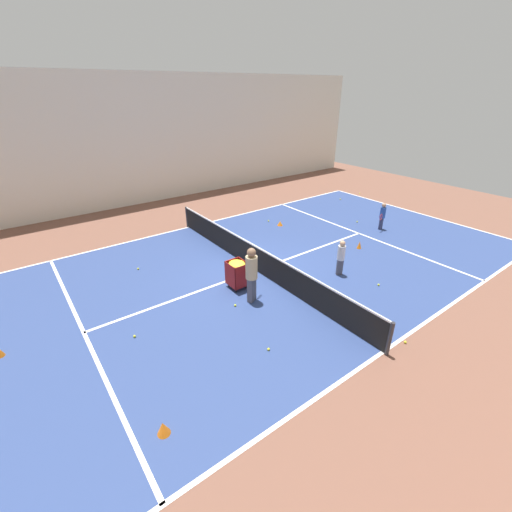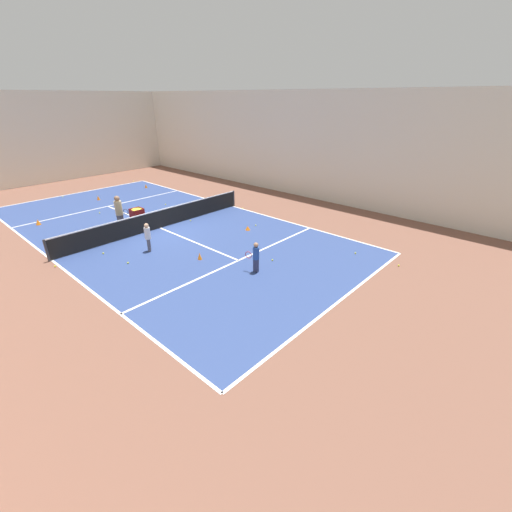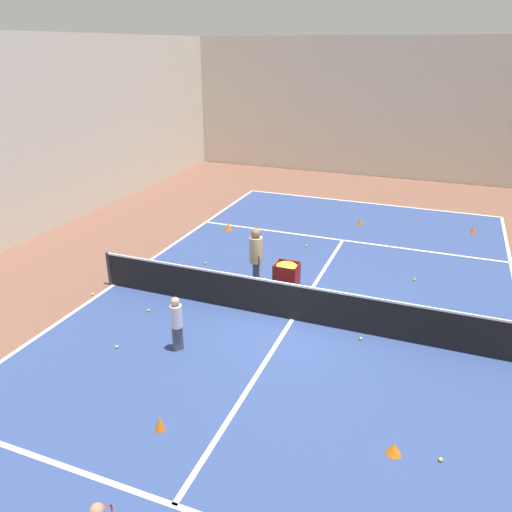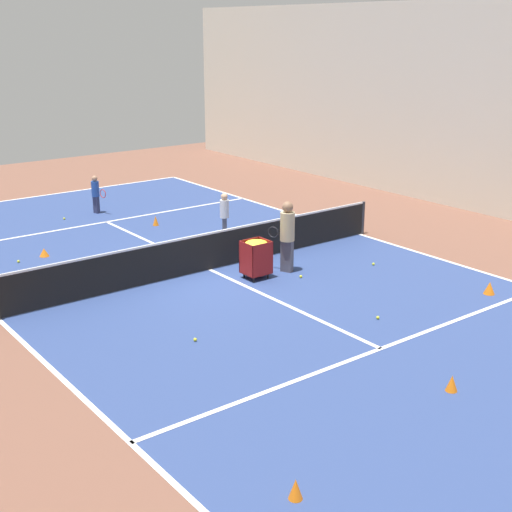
% 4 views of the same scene
% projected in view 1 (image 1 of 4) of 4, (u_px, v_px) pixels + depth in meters
% --- Properties ---
extents(ground_plane, '(34.52, 34.52, 0.00)m').
position_uv_depth(ground_plane, '(256.00, 271.00, 12.15)').
color(ground_plane, brown).
extents(court_playing_area, '(10.43, 20.81, 0.00)m').
position_uv_depth(court_playing_area, '(256.00, 270.00, 12.15)').
color(court_playing_area, navy).
rests_on(court_playing_area, ground).
extents(line_baseline_near, '(10.43, 0.10, 0.00)m').
position_uv_depth(line_baseline_near, '(416.00, 213.00, 17.74)').
color(line_baseline_near, white).
rests_on(line_baseline_near, ground).
extents(line_sideline_left, '(0.10, 20.81, 0.00)m').
position_uv_depth(line_sideline_left, '(383.00, 352.00, 8.41)').
color(line_sideline_left, white).
rests_on(line_sideline_left, ground).
extents(line_sideline_right, '(0.10, 20.81, 0.00)m').
position_uv_depth(line_sideline_right, '(189.00, 227.00, 15.89)').
color(line_sideline_right, white).
rests_on(line_sideline_right, ground).
extents(line_service_near, '(10.43, 0.10, 0.00)m').
position_uv_depth(line_service_near, '(359.00, 233.00, 15.22)').
color(line_service_near, white).
rests_on(line_service_near, ground).
extents(line_service_far, '(10.43, 0.10, 0.00)m').
position_uv_depth(line_service_far, '(84.00, 333.00, 9.08)').
color(line_service_far, white).
rests_on(line_service_far, ground).
extents(line_centre_service, '(0.10, 11.45, 0.00)m').
position_uv_depth(line_centre_service, '(256.00, 270.00, 12.15)').
color(line_centre_service, white).
rests_on(line_centre_service, ground).
extents(hall_enclosure_right, '(0.15, 30.82, 6.58)m').
position_uv_depth(hall_enclosure_right, '(141.00, 141.00, 17.97)').
color(hall_enclosure_right, silver).
rests_on(hall_enclosure_right, ground).
extents(tennis_net, '(10.73, 0.10, 0.96)m').
position_uv_depth(tennis_net, '(256.00, 258.00, 11.93)').
color(tennis_net, '#2D2D33').
rests_on(tennis_net, ground).
extents(player_near_baseline, '(0.32, 0.57, 1.23)m').
position_uv_depth(player_near_baseline, '(382.00, 215.00, 15.37)').
color(player_near_baseline, '#2D3351').
rests_on(player_near_baseline, ground).
extents(coach_at_net, '(0.50, 0.67, 1.76)m').
position_uv_depth(coach_at_net, '(252.00, 271.00, 10.01)').
color(coach_at_net, '#4C4C56').
rests_on(coach_at_net, ground).
extents(child_midcourt, '(0.36, 0.36, 1.28)m').
position_uv_depth(child_midcourt, '(341.00, 255.00, 11.58)').
color(child_midcourt, '#4C4C56').
rests_on(child_midcourt, ground).
extents(ball_cart, '(0.60, 0.55, 0.94)m').
position_uv_depth(ball_cart, '(237.00, 270.00, 10.84)').
color(ball_cart, maroon).
rests_on(ball_cart, ground).
extents(training_cone_0, '(0.25, 0.25, 0.29)m').
position_uv_depth(training_cone_0, '(163.00, 428.00, 6.38)').
color(training_cone_0, orange).
rests_on(training_cone_0, ground).
extents(training_cone_2, '(0.18, 0.18, 0.30)m').
position_uv_depth(training_cone_2, '(359.00, 245.00, 13.75)').
color(training_cone_2, orange).
rests_on(training_cone_2, ground).
extents(training_cone_4, '(0.25, 0.25, 0.22)m').
position_uv_depth(training_cone_4, '(280.00, 223.00, 16.04)').
color(training_cone_4, orange).
rests_on(training_cone_4, ground).
extents(tennis_ball_0, '(0.07, 0.07, 0.07)m').
position_uv_depth(tennis_ball_0, '(357.00, 222.00, 16.44)').
color(tennis_ball_0, yellow).
rests_on(tennis_ball_0, ground).
extents(tennis_ball_2, '(0.07, 0.07, 0.07)m').
position_uv_depth(tennis_ball_2, '(360.00, 193.00, 20.79)').
color(tennis_ball_2, yellow).
rests_on(tennis_ball_2, ground).
extents(tennis_ball_3, '(0.07, 0.07, 0.07)m').
position_uv_depth(tennis_ball_3, '(138.00, 269.00, 12.20)').
color(tennis_ball_3, yellow).
rests_on(tennis_ball_3, ground).
extents(tennis_ball_4, '(0.07, 0.07, 0.07)m').
position_uv_depth(tennis_ball_4, '(135.00, 336.00, 8.90)').
color(tennis_ball_4, yellow).
rests_on(tennis_ball_4, ground).
extents(tennis_ball_5, '(0.07, 0.07, 0.07)m').
position_uv_depth(tennis_ball_5, '(236.00, 251.00, 13.54)').
color(tennis_ball_5, yellow).
rests_on(tennis_ball_5, ground).
extents(tennis_ball_6, '(0.07, 0.07, 0.07)m').
position_uv_depth(tennis_ball_6, '(235.00, 305.00, 10.16)').
color(tennis_ball_6, yellow).
rests_on(tennis_ball_6, ground).
extents(tennis_ball_7, '(0.07, 0.07, 0.07)m').
position_uv_depth(tennis_ball_7, '(203.00, 222.00, 16.35)').
color(tennis_ball_7, yellow).
rests_on(tennis_ball_7, ground).
extents(tennis_ball_8, '(0.07, 0.07, 0.07)m').
position_uv_depth(tennis_ball_8, '(405.00, 342.00, 8.69)').
color(tennis_ball_8, yellow).
rests_on(tennis_ball_8, ground).
extents(tennis_ball_9, '(0.07, 0.07, 0.07)m').
position_uv_depth(tennis_ball_9, '(269.00, 349.00, 8.46)').
color(tennis_ball_9, yellow).
rests_on(tennis_ball_9, ground).
extents(tennis_ball_10, '(0.07, 0.07, 0.07)m').
position_uv_depth(tennis_ball_10, '(352.00, 305.00, 10.15)').
color(tennis_ball_10, yellow).
rests_on(tennis_ball_10, ground).
extents(tennis_ball_11, '(0.07, 0.07, 0.07)m').
position_uv_depth(tennis_ball_11, '(268.00, 221.00, 16.54)').
color(tennis_ball_11, yellow).
rests_on(tennis_ball_11, ground).
extents(tennis_ball_12, '(0.07, 0.07, 0.07)m').
position_uv_depth(tennis_ball_12, '(379.00, 285.00, 11.21)').
color(tennis_ball_12, yellow).
rests_on(tennis_ball_12, ground).
extents(tennis_ball_14, '(0.07, 0.07, 0.07)m').
position_uv_depth(tennis_ball_14, '(340.00, 199.00, 19.74)').
color(tennis_ball_14, yellow).
rests_on(tennis_ball_14, ground).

